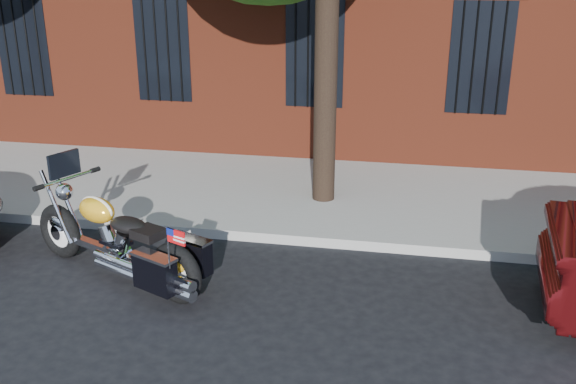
# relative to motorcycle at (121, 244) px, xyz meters

# --- Properties ---
(ground) EXTENTS (120.00, 120.00, 0.00)m
(ground) POSITION_rel_motorcycle_xyz_m (1.63, 0.19, -0.52)
(ground) COLOR black
(ground) RESTS_ON ground
(curb) EXTENTS (40.00, 0.16, 0.15)m
(curb) POSITION_rel_motorcycle_xyz_m (1.63, 1.57, -0.45)
(curb) COLOR gray
(curb) RESTS_ON ground
(sidewalk) EXTENTS (40.00, 3.60, 0.15)m
(sidewalk) POSITION_rel_motorcycle_xyz_m (1.63, 3.45, -0.45)
(sidewalk) COLOR gray
(sidewalk) RESTS_ON ground
(motorcycle) EXTENTS (2.76, 1.71, 1.55)m
(motorcycle) POSITION_rel_motorcycle_xyz_m (0.00, 0.00, 0.00)
(motorcycle) COLOR black
(motorcycle) RESTS_ON ground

